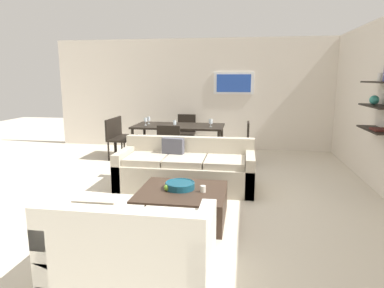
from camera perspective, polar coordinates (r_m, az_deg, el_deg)
The scene contains 18 objects.
ground_plane at distance 5.29m, azimuth -1.72°, elevation -8.37°, with size 18.00×18.00×0.00m, color beige.
back_wall_unit at distance 8.46m, azimuth 4.76°, elevation 8.30°, with size 8.40×0.09×2.70m.
sofa_beige at distance 5.52m, azimuth -1.02°, elevation -4.36°, with size 2.18×0.90×0.78m.
loveseat_white at distance 3.18m, azimuth -10.10°, elevation -16.70°, with size 1.40×0.90×0.78m.
coffee_table at distance 4.35m, azimuth -1.68°, elevation -10.14°, with size 1.08×1.00×0.38m.
decorative_bowl at distance 4.32m, azimuth -2.04°, elevation -6.93°, with size 0.38×0.38×0.09m.
candle_jar at distance 4.20m, azimuth 1.86°, elevation -7.56°, with size 0.07×0.07×0.08m, color silver.
apple_on_coffee_table at distance 4.25m, azimuth -4.27°, elevation -7.35°, with size 0.08×0.08×0.08m, color #669E2D.
dining_table at distance 7.36m, azimuth -2.24°, elevation 2.68°, with size 1.93×0.97×0.75m.
dining_chair_head at distance 8.26m, azimuth -1.02°, elevation 2.35°, with size 0.44×0.44×0.88m.
dining_chair_left_far at distance 7.97m, azimuth -11.65°, elevation 1.80°, with size 0.44×0.44×0.88m.
dining_chair_foot at distance 6.53m, azimuth -3.75°, elevation -0.02°, with size 0.44×0.44×0.88m.
dining_chair_right_near at distance 7.04m, azimuth 8.45°, elevation 0.69°, with size 0.44×0.44×0.88m.
dining_chair_left_near at distance 7.57m, azimuth -12.80°, elevation 1.27°, with size 0.44×0.44×0.88m.
wine_glass_right_near at distance 7.12m, azimuth 3.17°, elevation 3.79°, with size 0.08×0.08×0.16m.
wine_glass_foot at distance 6.93m, azimuth -2.93°, elevation 3.59°, with size 0.06×0.06×0.16m.
wine_glass_left_near at distance 7.39m, azimuth -7.83°, elevation 4.03°, with size 0.07×0.07×0.16m.
wine_glass_left_far at distance 7.62m, azimuth -7.31°, elevation 4.20°, with size 0.07×0.07×0.16m.
Camera 1 is at (0.94, -4.90, 1.77)m, focal length 31.69 mm.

